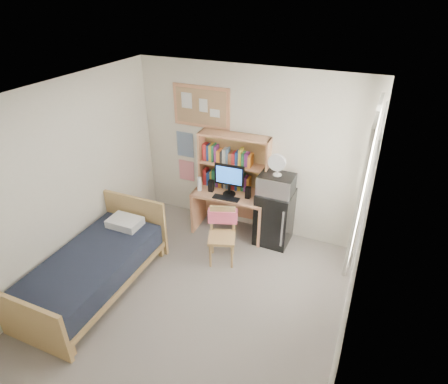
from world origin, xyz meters
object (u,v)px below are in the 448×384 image
at_px(desk_chair, 222,237).
at_px(desk_fan, 278,165).
at_px(speaker_right, 248,193).
at_px(bulletin_board, 201,107).
at_px(mini_fridge, 274,217).
at_px(monitor, 229,180).
at_px(microwave, 276,184).
at_px(bed, 94,273).
at_px(speaker_left, 211,186).
at_px(desk, 230,212).

height_order(desk_chair, desk_fan, desk_fan).
bearing_deg(speaker_right, bulletin_board, 156.70).
relative_size(mini_fridge, monitor, 1.77).
xyz_separation_m(mini_fridge, microwave, (-0.00, -0.02, 0.58)).
bearing_deg(microwave, bed, -132.33).
distance_m(bulletin_board, speaker_left, 1.21).
height_order(bulletin_board, monitor, bulletin_board).
bearing_deg(desk, desk_fan, -2.64).
distance_m(bulletin_board, microwave, 1.63).
bearing_deg(mini_fridge, speaker_right, -169.33).
relative_size(bulletin_board, speaker_right, 5.16).
bearing_deg(desk_chair, desk_fan, 34.61).
relative_size(bulletin_board, speaker_left, 5.03).
xyz_separation_m(bulletin_board, desk_chair, (0.80, -1.03, -1.51)).
xyz_separation_m(desk, desk_chair, (0.18, -0.74, 0.06)).
xyz_separation_m(bed, speaker_right, (1.42, 1.90, 0.54)).
bearing_deg(speaker_right, speaker_left, 180.00).
height_order(desk_chair, bed, desk_chair).
distance_m(monitor, speaker_left, 0.34).
distance_m(desk_chair, microwave, 1.10).
bearing_deg(speaker_left, desk_chair, -57.61).
distance_m(mini_fridge, speaker_right, 0.56).
bearing_deg(desk_chair, bulletin_board, 107.85).
bearing_deg(bulletin_board, speaker_left, -49.08).
xyz_separation_m(bed, microwave, (1.83, 1.95, 0.75)).
bearing_deg(desk_chair, microwave, 34.61).
xyz_separation_m(desk, mini_fridge, (0.72, 0.03, 0.08)).
bearing_deg(speaker_left, mini_fridge, 2.64).
xyz_separation_m(mini_fridge, monitor, (-0.71, -0.09, 0.52)).
bearing_deg(bed, speaker_right, 52.59).
xyz_separation_m(desk, desk_fan, (0.72, 0.01, 0.96)).
xyz_separation_m(bulletin_board, desk_fan, (1.33, -0.28, -0.60)).
distance_m(desk_chair, monitor, 0.89).
height_order(mini_fridge, monitor, monitor).
bearing_deg(microwave, speaker_left, -174.22).
distance_m(desk, microwave, 0.97).
xyz_separation_m(bulletin_board, speaker_right, (0.92, -0.33, -1.11)).
bearing_deg(bed, monitor, 58.60).
distance_m(bed, speaker_left, 2.11).
height_order(monitor, speaker_left, monitor).
xyz_separation_m(bulletin_board, microwave, (1.33, -0.28, -0.90)).
bearing_deg(desk_fan, bulletin_board, 168.96).
bearing_deg(bed, bulletin_board, 76.68).
xyz_separation_m(mini_fridge, speaker_right, (-0.41, -0.07, 0.37)).
distance_m(mini_fridge, monitor, 0.89).
relative_size(desk_chair, mini_fridge, 0.95).
relative_size(monitor, desk_fan, 1.57).
bearing_deg(desk_fan, desk, -178.38).
bearing_deg(mini_fridge, speaker_left, -173.10).
height_order(bed, microwave, microwave).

